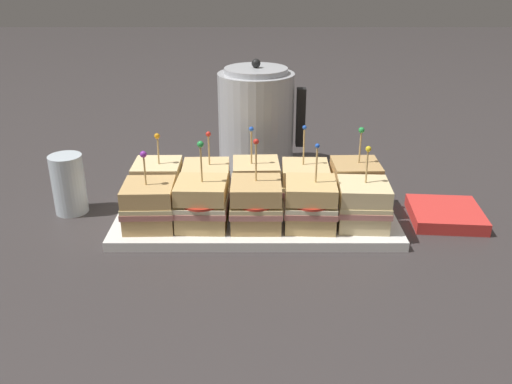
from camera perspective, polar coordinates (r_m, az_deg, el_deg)
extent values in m
plane|color=#383333|center=(1.04, 0.00, -3.17)|extent=(6.00, 6.00, 0.00)
cube|color=white|center=(1.03, 0.00, -2.92)|extent=(0.52, 0.23, 0.01)
cube|color=white|center=(1.03, 0.00, -2.47)|extent=(0.52, 0.23, 0.01)
cube|color=tan|center=(1.00, -11.02, -2.66)|extent=(0.09, 0.09, 0.03)
cube|color=#B26B60|center=(0.99, -11.12, -1.58)|extent=(0.10, 0.10, 0.01)
cube|color=beige|center=(0.98, -11.16, -1.08)|extent=(0.09, 0.09, 0.01)
cube|color=tan|center=(0.97, -11.25, -0.02)|extent=(0.09, 0.09, 0.03)
cylinder|color=tan|center=(0.96, -11.62, 2.10)|extent=(0.00, 0.00, 0.07)
sphere|color=purple|center=(0.95, -11.78, 3.91)|extent=(0.01, 0.01, 0.01)
cube|color=tan|center=(0.98, -5.66, -2.66)|extent=(0.09, 0.09, 0.03)
cube|color=tan|center=(0.97, -5.71, -1.57)|extent=(0.10, 0.10, 0.01)
cube|color=beige|center=(0.97, -5.73, -1.06)|extent=(0.09, 0.09, 0.01)
cylinder|color=red|center=(0.95, -5.83, -1.10)|extent=(0.07, 0.07, 0.00)
cube|color=#E0B771|center=(0.96, -5.79, 0.23)|extent=(0.09, 0.09, 0.03)
cylinder|color=tan|center=(0.94, -5.79, 2.77)|extent=(0.00, 0.01, 0.08)
sphere|color=green|center=(0.93, -5.88, 5.02)|extent=(0.01, 0.01, 0.01)
cube|color=tan|center=(0.98, 0.05, -2.72)|extent=(0.09, 0.09, 0.03)
cube|color=tan|center=(0.97, 0.05, -1.62)|extent=(0.09, 0.09, 0.01)
cube|color=beige|center=(0.96, 0.05, -1.11)|extent=(0.09, 0.09, 0.01)
cylinder|color=red|center=(0.95, 0.05, -1.15)|extent=(0.06, 0.06, 0.00)
cube|color=tan|center=(0.95, 0.05, 0.19)|extent=(0.09, 0.09, 0.03)
cylinder|color=tan|center=(0.94, -0.21, 2.97)|extent=(0.00, 0.01, 0.08)
sphere|color=red|center=(0.93, -0.22, 5.32)|extent=(0.01, 0.01, 0.01)
cube|color=tan|center=(0.98, 5.66, -2.70)|extent=(0.09, 0.09, 0.03)
cube|color=#B26B60|center=(0.97, 5.71, -1.60)|extent=(0.10, 0.10, 0.01)
cube|color=beige|center=(0.97, 5.73, -1.09)|extent=(0.09, 0.09, 0.01)
cylinder|color=red|center=(0.95, 5.83, -1.14)|extent=(0.07, 0.07, 0.00)
cube|color=#E0B771|center=(0.96, 5.79, 0.19)|extent=(0.09, 0.09, 0.03)
cylinder|color=tan|center=(0.94, 6.37, 2.65)|extent=(0.00, 0.01, 0.08)
sphere|color=blue|center=(0.93, 6.47, 4.84)|extent=(0.01, 0.01, 0.01)
cube|color=beige|center=(1.00, 11.06, -2.61)|extent=(0.09, 0.09, 0.03)
cube|color=tan|center=(0.99, 11.15, -1.53)|extent=(0.10, 0.10, 0.01)
cube|color=beige|center=(0.98, 11.20, -1.03)|extent=(0.10, 0.10, 0.01)
cube|color=beige|center=(0.98, 11.29, 0.02)|extent=(0.09, 0.09, 0.03)
cylinder|color=tan|center=(0.97, 11.58, 2.47)|extent=(0.00, 0.01, 0.07)
sphere|color=yellow|center=(0.95, 11.75, 4.45)|extent=(0.01, 0.01, 0.01)
cube|color=beige|center=(1.08, -10.14, -0.40)|extent=(0.09, 0.09, 0.03)
cube|color=tan|center=(1.07, -10.22, 0.61)|extent=(0.09, 0.09, 0.01)
cube|color=beige|center=(1.07, -10.25, 1.08)|extent=(0.09, 0.09, 0.01)
cylinder|color=red|center=(1.05, -10.42, 1.07)|extent=(0.07, 0.07, 0.00)
cube|color=beige|center=(1.06, -10.35, 2.26)|extent=(0.09, 0.09, 0.03)
cylinder|color=tan|center=(1.04, -10.24, 4.18)|extent=(0.00, 0.01, 0.07)
sphere|color=orange|center=(1.03, -10.37, 5.83)|extent=(0.01, 0.01, 0.01)
cube|color=#DBB77A|center=(1.07, -5.17, -0.40)|extent=(0.09, 0.09, 0.03)
cube|color=#B26B60|center=(1.06, -5.21, 0.63)|extent=(0.10, 0.10, 0.01)
cube|color=beige|center=(1.06, -5.23, 1.10)|extent=(0.09, 0.09, 0.01)
cube|color=#E8C281|center=(1.05, -5.27, 2.10)|extent=(0.09, 0.09, 0.03)
cylinder|color=tan|center=(1.03, -4.97, 4.25)|extent=(0.00, 0.01, 0.07)
sphere|color=red|center=(1.02, -5.03, 6.10)|extent=(0.01, 0.01, 0.01)
cube|color=#DBB77A|center=(1.07, -0.03, -0.36)|extent=(0.09, 0.09, 0.03)
cube|color=#B26B60|center=(1.06, -0.03, 0.66)|extent=(0.10, 0.10, 0.01)
cube|color=beige|center=(1.05, -0.03, 1.14)|extent=(0.09, 0.09, 0.01)
cylinder|color=red|center=(1.04, -0.03, 1.13)|extent=(0.06, 0.06, 0.00)
cube|color=#E8C281|center=(1.04, -0.03, 2.35)|extent=(0.09, 0.09, 0.03)
cylinder|color=tan|center=(1.02, -0.48, 4.57)|extent=(0.00, 0.01, 0.08)
sphere|color=blue|center=(1.01, -0.49, 6.65)|extent=(0.01, 0.01, 0.01)
cube|color=#DBB77A|center=(1.07, 5.13, -0.43)|extent=(0.09, 0.09, 0.03)
cube|color=#B26B60|center=(1.06, 5.17, 0.59)|extent=(0.10, 0.10, 0.01)
cube|color=beige|center=(1.05, 5.19, 1.07)|extent=(0.09, 0.09, 0.01)
cube|color=#E8C281|center=(1.05, 5.23, 2.07)|extent=(0.09, 0.09, 0.03)
cylinder|color=tan|center=(1.03, 5.06, 4.60)|extent=(0.00, 0.01, 0.08)
sphere|color=blue|center=(1.02, 5.15, 6.78)|extent=(0.01, 0.01, 0.01)
cube|color=tan|center=(1.08, 10.28, -0.42)|extent=(0.09, 0.09, 0.03)
cube|color=#B26B60|center=(1.07, 10.36, 0.59)|extent=(0.10, 0.10, 0.01)
cube|color=beige|center=(1.07, 10.39, 1.06)|extent=(0.09, 0.09, 0.01)
cylinder|color=red|center=(1.05, 10.55, 1.05)|extent=(0.05, 0.05, 0.00)
cube|color=tan|center=(1.06, 10.49, 2.24)|extent=(0.09, 0.09, 0.03)
cylinder|color=tan|center=(1.05, 10.91, 4.50)|extent=(0.00, 0.00, 0.08)
sphere|color=green|center=(1.04, 11.06, 6.40)|extent=(0.01, 0.01, 0.01)
cylinder|color=#B7BABF|center=(1.26, 0.23, 7.36)|extent=(0.17, 0.17, 0.23)
cylinder|color=#B7BABF|center=(1.23, 0.24, 12.67)|extent=(0.14, 0.14, 0.01)
sphere|color=black|center=(1.23, 0.24, 13.40)|extent=(0.02, 0.02, 0.02)
cube|color=black|center=(1.26, 4.77, 7.83)|extent=(0.02, 0.02, 0.14)
cylinder|color=silver|center=(1.11, -19.09, 0.81)|extent=(0.06, 0.06, 0.12)
cube|color=red|center=(1.10, 19.35, -2.26)|extent=(0.14, 0.14, 0.02)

